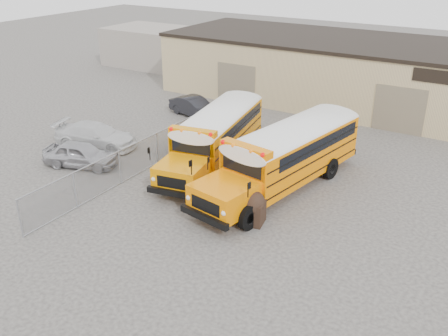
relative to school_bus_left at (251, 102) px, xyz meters
The scene contains 10 objects.
ground 11.99m from the school_bus_left, 67.63° to the right, with size 120.00×120.00×0.00m, color #3D3A37.
warehouse 10.11m from the school_bus_left, 63.40° to the left, with size 30.20×10.20×4.67m.
chainlink_fence 8.15m from the school_bus_left, 100.54° to the right, with size 0.07×18.07×1.81m.
distant_building_left 20.67m from the school_bus_left, 147.77° to the left, with size 8.00×6.00×3.60m, color gray.
school_bus_left is the anchor object (origin of this frame).
school_bus_right 6.85m from the school_bus_left, ahead, with size 4.47×11.17×3.18m.
tarp_bundle 12.50m from the school_bus_left, 60.87° to the right, with size 1.18×1.13×1.54m.
car_silver 11.57m from the school_bus_left, 114.64° to the right, with size 1.64×4.09×1.39m, color #ADADB1.
car_white 10.14m from the school_bus_left, 127.63° to the right, with size 2.03×4.99×1.45m, color silver.
car_dark 4.58m from the school_bus_left, behind, with size 1.42×4.07×1.34m, color black.
Camera 1 is at (10.47, -16.70, 11.29)m, focal length 40.00 mm.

